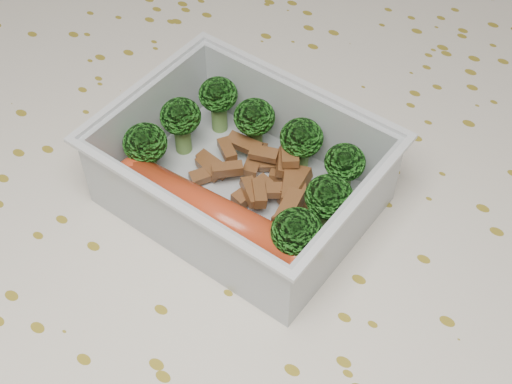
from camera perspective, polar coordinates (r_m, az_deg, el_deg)
The scene contains 6 objects.
dining_table at distance 0.55m, azimuth 0.12°, elevation -7.71°, with size 1.40×0.90×0.75m.
tablecloth at distance 0.51m, azimuth 0.13°, elevation -4.63°, with size 1.46×0.96×0.19m.
lunch_container at distance 0.47m, azimuth -1.12°, elevation 1.03°, with size 0.18×0.14×0.06m.
broccoli_florets at distance 0.47m, azimuth 0.12°, elevation 3.02°, with size 0.15×0.10×0.05m.
meat_pile at distance 0.48m, azimuth 0.76°, elevation 1.11°, with size 0.10×0.07×0.03m.
sausage at distance 0.45m, azimuth -3.47°, elevation -1.91°, with size 0.15×0.03×0.03m.
Camera 1 is at (0.17, -0.25, 1.13)m, focal length 50.00 mm.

